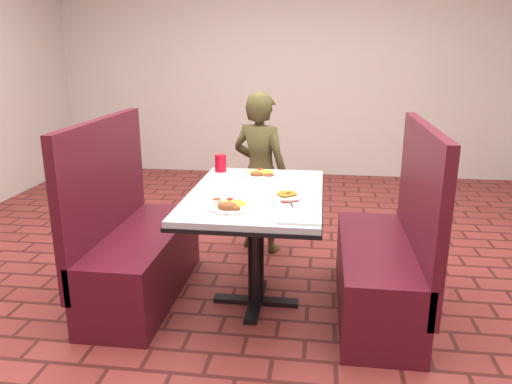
# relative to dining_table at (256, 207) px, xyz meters

# --- Properties ---
(dining_table) EXTENTS (0.81, 1.21, 0.75)m
(dining_table) POSITION_rel_dining_table_xyz_m (0.00, 0.00, 0.00)
(dining_table) COLOR #B9BCBE
(dining_table) RESTS_ON ground
(booth_bench_left) EXTENTS (0.47, 1.20, 1.17)m
(booth_bench_left) POSITION_rel_dining_table_xyz_m (-0.80, 0.00, -0.32)
(booth_bench_left) COLOR #551320
(booth_bench_left) RESTS_ON ground
(booth_bench_right) EXTENTS (0.47, 1.20, 1.17)m
(booth_bench_right) POSITION_rel_dining_table_xyz_m (0.80, 0.00, -0.32)
(booth_bench_right) COLOR #551320
(booth_bench_right) RESTS_ON ground
(diner_person) EXTENTS (0.55, 0.46, 1.28)m
(diner_person) POSITION_rel_dining_table_xyz_m (-0.09, 0.92, -0.01)
(diner_person) COLOR brown
(diner_person) RESTS_ON ground
(near_dinner_plate) EXTENTS (0.25, 0.25, 0.08)m
(near_dinner_plate) POSITION_rel_dining_table_xyz_m (-0.10, -0.34, 0.12)
(near_dinner_plate) COLOR white
(near_dinner_plate) RESTS_ON dining_table
(far_dinner_plate) EXTENTS (0.26, 0.26, 0.07)m
(far_dinner_plate) POSITION_rel_dining_table_xyz_m (-0.01, 0.40, 0.12)
(far_dinner_plate) COLOR white
(far_dinner_plate) RESTS_ON dining_table
(plantain_plate) EXTENTS (0.20, 0.20, 0.03)m
(plantain_plate) POSITION_rel_dining_table_xyz_m (0.19, -0.08, 0.11)
(plantain_plate) COLOR white
(plantain_plate) RESTS_ON dining_table
(maroon_napkin) EXTENTS (0.13, 0.13, 0.00)m
(maroon_napkin) POSITION_rel_dining_table_xyz_m (0.20, -0.14, 0.10)
(maroon_napkin) COLOR #620E0E
(maroon_napkin) RESTS_ON dining_table
(spoon_utensil) EXTENTS (0.04, 0.14, 0.00)m
(spoon_utensil) POSITION_rel_dining_table_xyz_m (0.23, -0.22, 0.10)
(spoon_utensil) COLOR silver
(spoon_utensil) RESTS_ON dining_table
(red_tumbler) EXTENTS (0.08, 0.08, 0.12)m
(red_tumbler) POSITION_rel_dining_table_xyz_m (-0.32, 0.49, 0.16)
(red_tumbler) COLOR red
(red_tumbler) RESTS_ON dining_table
(paper_napkin) EXTENTS (0.22, 0.17, 0.01)m
(paper_napkin) POSITION_rel_dining_table_xyz_m (0.29, -0.48, 0.10)
(paper_napkin) COLOR silver
(paper_napkin) RESTS_ON dining_table
(knife_utensil) EXTENTS (0.02, 0.16, 0.00)m
(knife_utensil) POSITION_rel_dining_table_xyz_m (-0.09, -0.39, 0.11)
(knife_utensil) COLOR silver
(knife_utensil) RESTS_ON dining_table
(fork_utensil) EXTENTS (0.02, 0.15, 0.00)m
(fork_utensil) POSITION_rel_dining_table_xyz_m (-0.09, -0.35, 0.11)
(fork_utensil) COLOR silver
(fork_utensil) RESTS_ON dining_table
(lettuce_shreds) EXTENTS (0.28, 0.32, 0.00)m
(lettuce_shreds) POSITION_rel_dining_table_xyz_m (0.04, 0.06, 0.10)
(lettuce_shreds) COLOR #8BCA50
(lettuce_shreds) RESTS_ON dining_table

